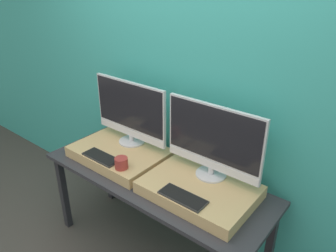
{
  "coord_description": "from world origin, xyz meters",
  "views": [
    {
      "loc": [
        1.28,
        -1.13,
        2.04
      ],
      "look_at": [
        0.0,
        0.47,
        1.06
      ],
      "focal_mm": 35.0,
      "sensor_mm": 36.0,
      "label": 1
    }
  ],
  "objects_px": {
    "keyboard_left": "(101,157)",
    "keyboard_right": "(183,197)",
    "monitor_left": "(130,112)",
    "mug": "(121,163)",
    "monitor_right": "(213,140)"
  },
  "relations": [
    {
      "from": "keyboard_left",
      "to": "keyboard_right",
      "type": "relative_size",
      "value": 1.0
    },
    {
      "from": "keyboard_left",
      "to": "keyboard_right",
      "type": "distance_m",
      "value": 0.73
    },
    {
      "from": "monitor_left",
      "to": "monitor_right",
      "type": "distance_m",
      "value": 0.73
    },
    {
      "from": "mug",
      "to": "keyboard_right",
      "type": "distance_m",
      "value": 0.52
    },
    {
      "from": "mug",
      "to": "keyboard_right",
      "type": "height_order",
      "value": "mug"
    },
    {
      "from": "monitor_right",
      "to": "monitor_left",
      "type": "bearing_deg",
      "value": 180.0
    },
    {
      "from": "keyboard_right",
      "to": "mug",
      "type": "bearing_deg",
      "value": -180.0
    },
    {
      "from": "monitor_left",
      "to": "monitor_right",
      "type": "relative_size",
      "value": 1.0
    },
    {
      "from": "monitor_left",
      "to": "keyboard_right",
      "type": "height_order",
      "value": "monitor_left"
    },
    {
      "from": "monitor_right",
      "to": "keyboard_right",
      "type": "height_order",
      "value": "monitor_right"
    },
    {
      "from": "keyboard_left",
      "to": "mug",
      "type": "xyz_separation_m",
      "value": [
        0.21,
        -0.0,
        0.03
      ]
    },
    {
      "from": "monitor_right",
      "to": "keyboard_left",
      "type": "bearing_deg",
      "value": -156.87
    },
    {
      "from": "monitor_left",
      "to": "mug",
      "type": "height_order",
      "value": "monitor_left"
    },
    {
      "from": "monitor_left",
      "to": "keyboard_left",
      "type": "bearing_deg",
      "value": -90.0
    },
    {
      "from": "monitor_right",
      "to": "keyboard_right",
      "type": "distance_m",
      "value": 0.4
    }
  ]
}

